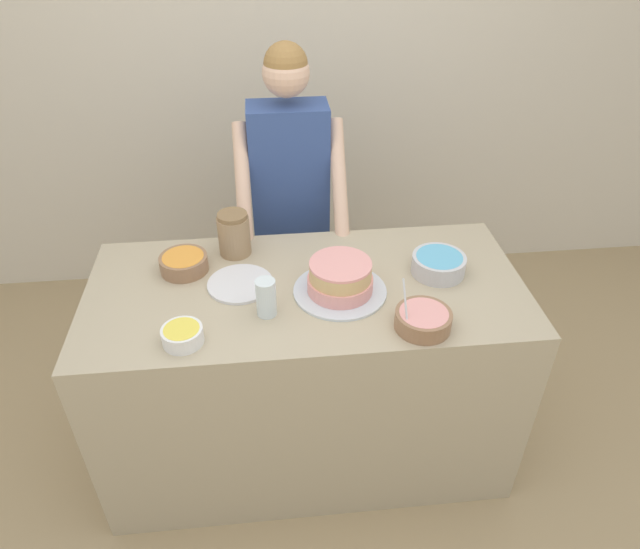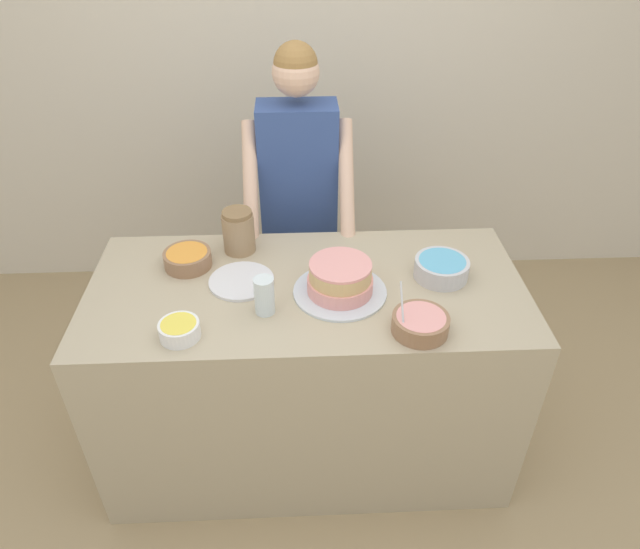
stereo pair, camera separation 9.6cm
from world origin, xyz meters
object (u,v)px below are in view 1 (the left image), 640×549
Objects in this scene: ceramic_plate at (240,284)px; frosting_bowl_orange at (184,263)px; person_baker at (290,186)px; frosting_bowl_yellow at (182,335)px; drinking_glass at (266,298)px; frosting_bowl_pink at (423,319)px; frosting_bowl_blue at (439,264)px; cake at (340,279)px; stoneware_jar at (234,234)px.

frosting_bowl_orange is at bearing 150.73° from ceramic_plate.
person_baker is 0.64m from ceramic_plate.
drinking_glass reaches higher than frosting_bowl_yellow.
frosting_bowl_blue is at bearing 65.79° from frosting_bowl_pink.
cake is at bearing -78.52° from person_baker.
cake is 0.28m from drinking_glass.
ceramic_plate is (-0.36, 0.08, -0.05)m from cake.
cake is 1.40× the size of ceramic_plate.
person_baker is 11.89× the size of frosting_bowl_yellow.
stoneware_jar is at bearing -123.02° from person_baker.
frosting_bowl_yellow is 0.35m from ceramic_plate.
frosting_bowl_orange is 1.35× the size of frosting_bowl_yellow.
frosting_bowl_pink is at bearing -39.81° from stoneware_jar.
cake reaches higher than frosting_bowl_orange.
drinking_glass is 0.57× the size of ceramic_plate.
frosting_bowl_pink is 0.53m from drinking_glass.
frosting_bowl_blue is at bearing 0.25° from ceramic_plate.
frosting_bowl_orange is at bearing -151.59° from stoneware_jar.
frosting_bowl_yellow is 0.66× the size of frosting_bowl_blue.
frosting_bowl_pink is at bearing -27.11° from frosting_bowl_orange.
frosting_bowl_orange is at bearing 152.89° from frosting_bowl_pink.
drinking_glass is at bearing -74.06° from stoneware_jar.
stoneware_jar is at bearing 164.02° from frosting_bowl_blue.
cake is 1.92× the size of stoneware_jar.
stoneware_jar reaches higher than ceramic_plate.
drinking_glass is 0.21m from ceramic_plate.
person_baker is 0.78m from drinking_glass.
person_baker is at bearing 56.98° from stoneware_jar.
drinking_glass reaches higher than frosting_bowl_orange.
cake is 0.37m from ceramic_plate.
frosting_bowl_yellow is (-0.40, -0.89, -0.06)m from person_baker.
ceramic_plate is 1.37× the size of stoneware_jar.
frosting_bowl_orange is 0.90× the size of frosting_bowl_blue.
stoneware_jar is (0.16, 0.52, 0.06)m from frosting_bowl_yellow.
person_baker is at bearing 131.42° from frosting_bowl_blue.
frosting_bowl_pink is (0.25, -0.22, -0.02)m from cake.
drinking_glass is at bearing -164.72° from frosting_bowl_blue.
person_baker reaches higher than ceramic_plate.
ceramic_plate is (-0.22, -0.60, -0.09)m from person_baker.
ceramic_plate is (-0.61, 0.30, -0.03)m from frosting_bowl_pink.
cake is at bearing -38.52° from stoneware_jar.
person_baker is 0.65m from frosting_bowl_orange.
person_baker is at bearing 80.48° from drinking_glass.
cake is 2.46× the size of drinking_glass.
frosting_bowl_yellow is (0.03, -0.41, -0.00)m from frosting_bowl_orange.
frosting_bowl_orange is 1.03× the size of stoneware_jar.
frosting_bowl_pink is at bearing -26.34° from ceramic_plate.
cake reaches higher than frosting_bowl_blue.
frosting_bowl_pink is 0.68m from ceramic_plate.
person_baker reaches higher than frosting_bowl_yellow.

